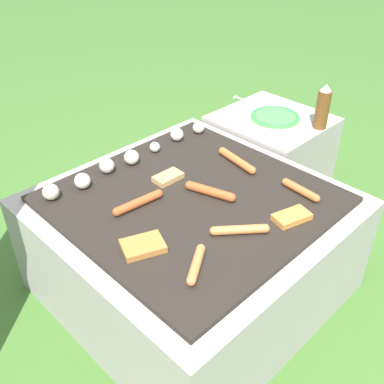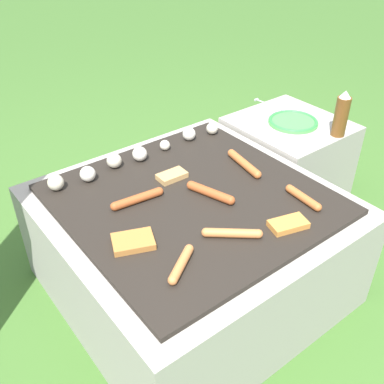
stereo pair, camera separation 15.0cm
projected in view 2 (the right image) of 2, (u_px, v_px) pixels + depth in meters
ground_plane at (192, 285)px, 1.76m from camera, size 14.00×14.00×0.00m
grill at (192, 245)px, 1.64m from camera, size 0.93×0.93×0.42m
side_ledge at (285, 163)px, 2.11m from camera, size 0.45×0.47×0.42m
sausage_front_left at (232, 233)px, 1.34m from camera, size 0.15×0.13×0.03m
sausage_mid_left at (244, 163)px, 1.67m from camera, size 0.06×0.20×0.03m
sausage_front_center at (137, 199)px, 1.48m from camera, size 0.19×0.05×0.03m
sausage_back_right at (303, 198)px, 1.49m from camera, size 0.04×0.16×0.03m
sausage_mid_right at (181, 264)px, 1.23m from camera, size 0.14×0.10×0.03m
sausage_back_center at (210, 193)px, 1.51m from camera, size 0.08×0.18×0.03m
bread_slice_left at (288, 224)px, 1.38m from camera, size 0.13×0.09×0.02m
bread_slice_center at (133, 242)px, 1.31m from camera, size 0.15×0.13×0.02m
bread_slice_right at (172, 176)px, 1.61m from camera, size 0.11×0.06×0.02m
mushroom_row at (133, 155)px, 1.69m from camera, size 0.75×0.08×0.06m
plate_colorful at (293, 122)px, 1.98m from camera, size 0.22×0.22×0.02m
condiment_bottle at (341, 115)px, 1.84m from camera, size 0.06×0.06×0.20m
fork_utensil at (271, 105)px, 2.13m from camera, size 0.03×0.22×0.01m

